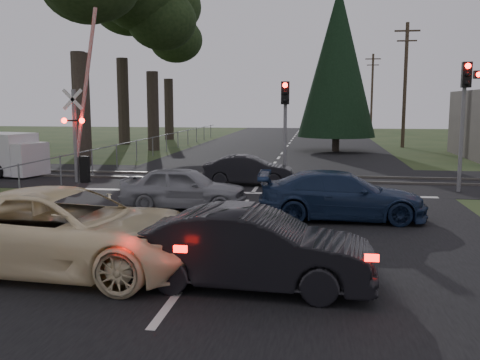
% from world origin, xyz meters
% --- Properties ---
extents(ground, '(120.00, 120.00, 0.00)m').
position_xyz_m(ground, '(0.00, 0.00, 0.00)').
color(ground, '#263C1B').
rests_on(ground, ground).
extents(road, '(14.00, 100.00, 0.01)m').
position_xyz_m(road, '(0.00, 10.00, 0.01)').
color(road, black).
rests_on(road, ground).
extents(rail_corridor, '(120.00, 8.00, 0.01)m').
position_xyz_m(rail_corridor, '(0.00, 12.00, 0.01)').
color(rail_corridor, black).
rests_on(rail_corridor, ground).
extents(stop_line, '(13.00, 0.35, 0.00)m').
position_xyz_m(stop_line, '(0.00, 8.20, 0.01)').
color(stop_line, silver).
rests_on(stop_line, ground).
extents(rail_near, '(120.00, 0.12, 0.10)m').
position_xyz_m(rail_near, '(0.00, 11.20, 0.05)').
color(rail_near, '#59544C').
rests_on(rail_near, ground).
extents(rail_far, '(120.00, 0.12, 0.10)m').
position_xyz_m(rail_far, '(0.00, 12.80, 0.05)').
color(rail_far, '#59544C').
rests_on(rail_far, ground).
extents(crossing_signal, '(1.62, 0.38, 6.96)m').
position_xyz_m(crossing_signal, '(-7.27, 9.79, 2.06)').
color(crossing_signal, slate).
rests_on(crossing_signal, ground).
extents(traffic_signal_right, '(0.68, 0.48, 4.70)m').
position_xyz_m(traffic_signal_right, '(7.55, 9.47, 3.31)').
color(traffic_signal_right, slate).
rests_on(traffic_signal_right, ground).
extents(traffic_signal_center, '(0.32, 0.48, 4.10)m').
position_xyz_m(traffic_signal_center, '(1.00, 10.68, 2.81)').
color(traffic_signal_center, slate).
rests_on(traffic_signal_center, ground).
extents(utility_pole_mid, '(1.80, 0.26, 9.00)m').
position_xyz_m(utility_pole_mid, '(8.50, 30.00, 4.73)').
color(utility_pole_mid, '#4C3D2D').
rests_on(utility_pole_mid, ground).
extents(utility_pole_far, '(1.80, 0.26, 9.00)m').
position_xyz_m(utility_pole_far, '(8.50, 55.00, 4.73)').
color(utility_pole_far, '#4C3D2D').
rests_on(utility_pole_far, ground).
extents(euc_tree_c, '(6.00, 6.00, 13.20)m').
position_xyz_m(euc_tree_c, '(-9.00, 25.00, 9.51)').
color(euc_tree_c, '#473D33').
rests_on(euc_tree_c, ground).
extents(euc_tree_e, '(6.00, 6.00, 13.20)m').
position_xyz_m(euc_tree_e, '(-11.00, 36.00, 9.51)').
color(euc_tree_e, '#473D33').
rests_on(euc_tree_e, ground).
extents(conifer_tree, '(5.20, 5.20, 11.00)m').
position_xyz_m(conifer_tree, '(3.50, 26.00, 5.99)').
color(conifer_tree, '#473D33').
rests_on(conifer_tree, ground).
extents(fence_left, '(0.10, 36.00, 1.20)m').
position_xyz_m(fence_left, '(-7.80, 22.50, 0.00)').
color(fence_left, slate).
rests_on(fence_left, ground).
extents(cream_coupe, '(5.92, 2.99, 1.60)m').
position_xyz_m(cream_coupe, '(-2.48, -1.34, 0.80)').
color(cream_coupe, '#FDE8B6').
rests_on(cream_coupe, ground).
extents(dark_hatchback, '(4.37, 1.77, 1.41)m').
position_xyz_m(dark_hatchback, '(1.24, -1.77, 0.71)').
color(dark_hatchback, black).
rests_on(dark_hatchback, ground).
extents(silver_car, '(3.88, 1.59, 1.32)m').
position_xyz_m(silver_car, '(-1.73, 5.00, 0.66)').
color(silver_car, gray).
rests_on(silver_car, ground).
extents(blue_sedan, '(4.74, 2.10, 1.35)m').
position_xyz_m(blue_sedan, '(3.02, 4.19, 0.68)').
color(blue_sedan, '#172746').
rests_on(blue_sedan, ground).
extents(dark_car_far, '(3.61, 1.37, 1.18)m').
position_xyz_m(dark_car_far, '(-0.39, 10.15, 0.59)').
color(dark_car_far, black).
rests_on(dark_car_far, ground).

